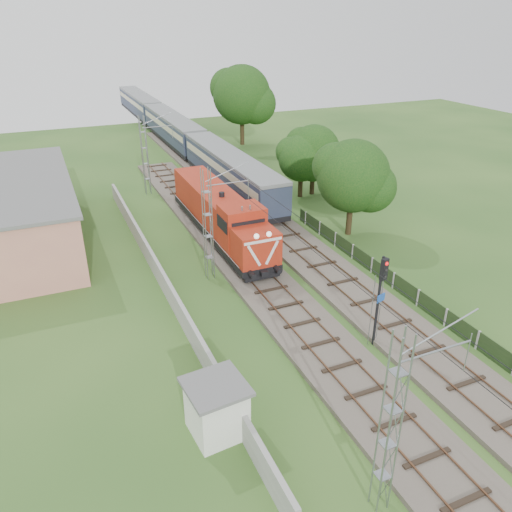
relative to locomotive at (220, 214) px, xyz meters
name	(u,v)px	position (x,y,z in m)	size (l,w,h in m)	color
ground	(335,364)	(0.00, -17.98, -2.27)	(140.00, 140.00, 0.00)	#284C1C
track_main	(278,299)	(0.00, -10.98, -2.08)	(4.20, 70.00, 0.45)	#6B6054
track_side	(266,220)	(5.00, 2.02, -2.08)	(4.20, 80.00, 0.45)	#6B6054
catenary	(209,225)	(-2.95, -5.98, 1.78)	(3.31, 70.00, 8.00)	gray
boundary_wall	(161,277)	(-6.50, -5.98, -1.52)	(0.25, 40.00, 1.50)	#9E9E99
station_building	(19,212)	(-15.00, 6.02, 0.37)	(8.40, 20.40, 5.22)	tan
fence	(418,298)	(8.00, -14.98, -1.67)	(0.12, 32.00, 1.20)	black
locomotive	(220,214)	(0.00, 0.00, 0.00)	(3.04, 17.36, 4.41)	black
coach_rake	(173,127)	(5.00, 33.68, 0.25)	(3.03, 67.66, 3.51)	black
signal_post	(381,286)	(2.94, -17.40, 1.57)	(0.60, 0.48, 5.58)	black
relay_hut	(217,408)	(-7.40, -19.99, -0.92)	(2.80, 2.80, 2.66)	silver
tree_a	(354,177)	(10.40, -3.31, 2.78)	(6.24, 5.95, 8.09)	#372816
tree_b	(314,152)	(12.70, 7.15, 2.19)	(5.51, 5.25, 7.14)	#372816
tree_c	(302,159)	(11.17, 6.90, 1.68)	(4.88, 4.65, 6.33)	#372816
tree_d	(242,95)	(14.25, 30.18, 4.51)	(8.37, 7.97, 10.85)	#372816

